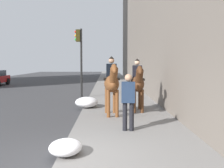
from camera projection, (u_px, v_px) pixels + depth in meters
sidewalk_slab at (140, 160)px, 6.03m from camera, size 120.00×3.59×0.12m
mounted_horse_near at (112, 83)px, 10.73m from camera, size 2.15×0.68×2.28m
mounted_horse_far at (137, 83)px, 11.65m from camera, size 2.15×0.60×2.21m
pedestrian_greeting at (128, 98)px, 8.32m from camera, size 0.30×0.42×1.70m
traffic_light_near_curb at (80, 52)px, 16.29m from camera, size 0.20×0.44×4.12m
snow_pile_near at (65, 147)px, 6.21m from camera, size 0.95×0.73×0.33m
snow_pile_far at (87, 102)px, 12.78m from camera, size 1.35×1.04×0.47m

